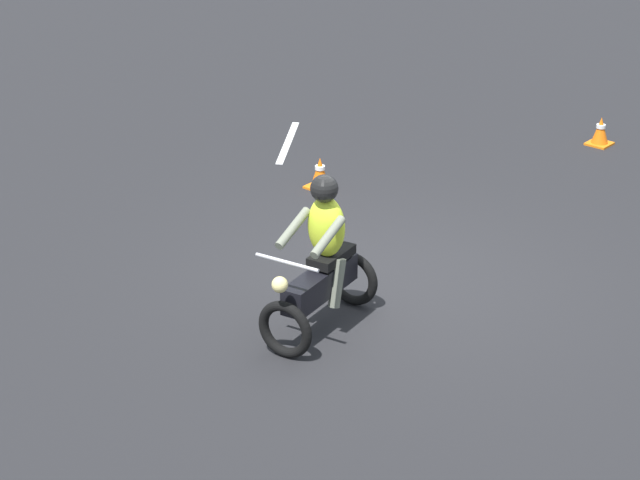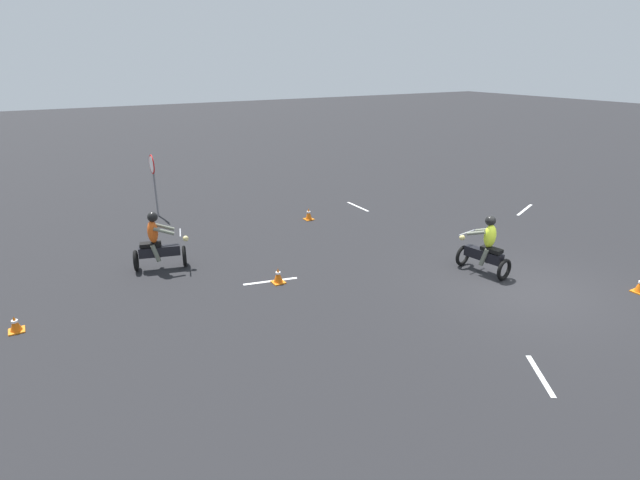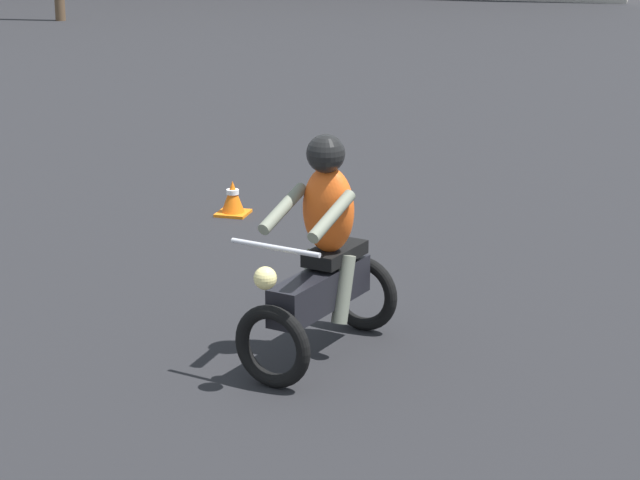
{
  "view_description": "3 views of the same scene",
  "coord_description": "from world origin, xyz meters",
  "views": [
    {
      "loc": [
        9.8,
        7.41,
        6.11
      ],
      "look_at": [
        1.32,
        0.15,
        1.0
      ],
      "focal_mm": 70.0,
      "sensor_mm": 36.0,
      "label": 1
    },
    {
      "loc": [
        -7.33,
        10.37,
        5.56
      ],
      "look_at": [
        3.7,
        3.93,
        0.9
      ],
      "focal_mm": 28.0,
      "sensor_mm": 36.0,
      "label": 2
    },
    {
      "loc": [
        8.35,
        -0.56,
        3.46
      ],
      "look_at": [
        6.08,
        7.71,
        0.9
      ],
      "focal_mm": 70.0,
      "sensor_mm": 36.0,
      "label": 3
    }
  ],
  "objects": [
    {
      "name": "traffic_cone_far_right",
      "position": [
        -1.57,
        -2.33,
        0.2
      ],
      "size": [
        0.32,
        0.32,
        0.42
      ],
      "color": "orange",
      "rests_on": "ground"
    },
    {
      "name": "traffic_cone_near_right",
      "position": [
        -5.37,
        -0.38,
        0.2
      ],
      "size": [
        0.32,
        0.32,
        0.41
      ],
      "color": "orange",
      "rests_on": "ground"
    },
    {
      "name": "ground_plane",
      "position": [
        0.0,
        0.0,
        0.0
      ],
      "size": [
        120.0,
        120.0,
        0.0
      ],
      "primitive_type": "plane",
      "color": "black"
    },
    {
      "name": "lane_stripe_sw",
      "position": [
        -2.56,
        -3.79,
        0.0
      ],
      "size": [
        1.49,
        1.05,
        0.01
      ],
      "primitive_type": "cube",
      "rotation": [
        0.0,
        0.0,
        5.31
      ],
      "color": "silver",
      "rests_on": "ground"
    },
    {
      "name": "motorcycle_rider_foreground",
      "position": [
        1.29,
        0.14,
        0.73
      ],
      "size": [
        1.55,
        0.85,
        1.66
      ],
      "rotation": [
        0.0,
        0.0,
        4.87
      ],
      "color": "black",
      "rests_on": "ground"
    }
  ]
}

